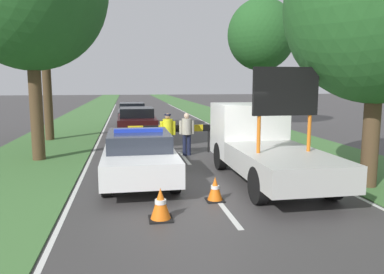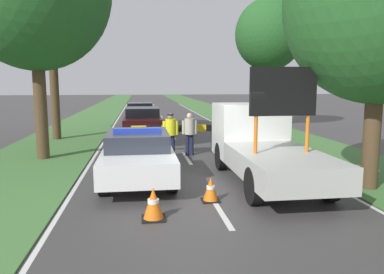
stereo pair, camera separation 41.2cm
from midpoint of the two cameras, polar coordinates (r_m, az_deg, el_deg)
The scene contains 19 objects.
ground_plane at distance 10.16m, azimuth 2.91°, elevation -7.21°, with size 160.00×160.00×0.00m, color #3D3A3A.
lane_markings at distance 22.23m, azimuth -3.03°, elevation 1.23°, with size 6.83×54.08×0.01m.
grass_verge_left at distance 29.96m, azimuth -14.63°, elevation 2.80°, with size 3.85×120.00×0.03m.
grass_verge_right at distance 30.61m, azimuth 5.86°, elevation 3.13°, with size 3.85×120.00×0.03m.
police_car at distance 10.64m, azimuth -7.12°, elevation -2.55°, with size 1.90×4.94×1.47m.
work_truck at distance 10.81m, azimuth 11.57°, elevation -0.89°, with size 2.03×5.48×3.08m.
road_barrier at distance 14.45m, azimuth -1.56°, elevation 1.09°, with size 3.47×0.08×1.10m.
police_officer at distance 13.79m, azimuth -2.45°, elevation 0.92°, with size 0.58×0.37×1.60m.
pedestrian_civilian at distance 14.02m, azimuth 0.45°, elevation 0.98°, with size 0.57×0.36×1.60m.
traffic_cone_near_police at distance 15.83m, azimuth 5.82°, elevation -0.62°, with size 0.41×0.41×0.57m.
traffic_cone_centre_front at distance 8.71m, azimuth 4.23°, elevation -7.95°, with size 0.41×0.41×0.57m.
traffic_cone_near_truck at distance 14.35m, azimuth -6.91°, elevation -1.57°, with size 0.41×0.41×0.57m.
traffic_cone_behind_barrier at distance 13.78m, azimuth 8.80°, elevation -1.93°, with size 0.44×0.44×0.60m.
traffic_cone_lane_edge at distance 7.58m, azimuth -4.34°, elevation -10.08°, with size 0.47×0.47×0.65m.
queued_car_wagon_maroon at distance 19.14m, azimuth -6.92°, elevation 2.42°, with size 1.84×4.41×1.49m.
queued_car_suv_grey at distance 25.36m, azimuth -7.45°, elevation 3.68°, with size 1.81×4.18×1.41m.
roadside_tree_near_left at distance 23.20m, azimuth 12.21°, elevation 14.98°, with size 4.00×4.00×7.64m.
roadside_tree_near_right at distance 19.26m, azimuth -20.16°, elevation 17.26°, with size 4.15×4.15×8.11m.
roadside_tree_mid_right at distance 10.67m, azimuth 27.89°, elevation 17.58°, with size 4.65×4.65×7.06m.
Camera 2 is at (-1.64, -9.66, 2.70)m, focal length 35.00 mm.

